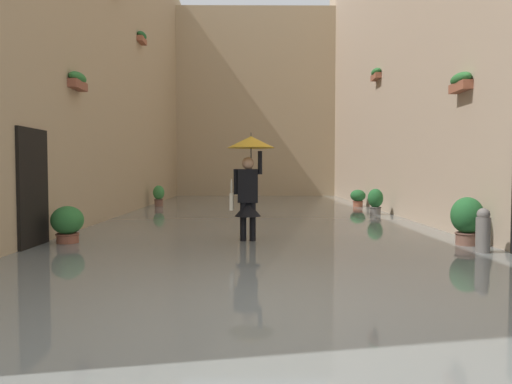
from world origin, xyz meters
TOP-DOWN VIEW (x-y plane):
  - ground_plane at (0.00, -9.97)m, footprint 60.00×60.00m
  - flood_water at (0.00, -9.97)m, footprint 8.94×25.95m
  - building_facade_left at (-4.97, -9.97)m, footprint 2.04×23.95m
  - building_facade_right at (4.97, -9.97)m, footprint 2.04×23.95m
  - building_facade_far at (0.00, -20.85)m, footprint 11.74×1.80m
  - person_wading at (0.24, -4.39)m, footprint 0.91×0.91m
  - potted_plant_near_left at (-3.69, -12.74)m, footprint 0.55×0.55m
  - potted_plant_far_left at (-3.69, -3.87)m, footprint 0.57×0.57m
  - potted_plant_far_right at (3.61, -4.17)m, footprint 0.59×0.59m
  - potted_plant_mid_left at (-3.54, -9.69)m, footprint 0.46×0.46m
  - potted_plant_mid_right at (3.64, -13.01)m, footprint 0.42×0.42m
  - mooring_bollard at (-3.60, -3.08)m, footprint 0.23×0.23m

SIDE VIEW (x-z plane):
  - ground_plane at x=0.00m, z-range 0.00..0.00m
  - flood_water at x=0.00m, z-range 0.00..0.12m
  - mooring_bollard at x=-3.60m, z-range 0.00..0.85m
  - potted_plant_near_left at x=-3.69m, z-range 0.07..0.81m
  - potted_plant_far_right at x=3.61m, z-range 0.06..0.86m
  - potted_plant_mid_right at x=3.64m, z-range 0.06..0.94m
  - potted_plant_mid_left at x=-3.54m, z-range 0.06..0.96m
  - potted_plant_far_left at x=-3.69m, z-range 0.07..1.05m
  - person_wading at x=0.24m, z-range 0.37..2.55m
  - building_facade_far at x=0.00m, z-range 0.00..9.78m
  - building_facade_right at x=4.97m, z-range 0.00..10.49m
  - building_facade_left at x=-4.97m, z-range 0.00..12.99m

